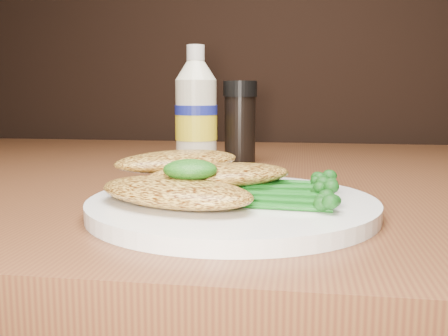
# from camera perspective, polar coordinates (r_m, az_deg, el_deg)

# --- Properties ---
(plate) EXTENTS (0.25, 0.25, 0.01)m
(plate) POSITION_cam_1_polar(r_m,az_deg,el_deg) (0.45, 0.94, -4.21)
(plate) COLOR white
(plate) RESTS_ON dining_table
(chicken_front) EXTENTS (0.16, 0.12, 0.02)m
(chicken_front) POSITION_cam_1_polar(r_m,az_deg,el_deg) (0.42, -5.47, -2.64)
(chicken_front) COLOR gold
(chicken_front) RESTS_ON plate
(chicken_mid) EXTENTS (0.15, 0.12, 0.02)m
(chicken_mid) POSITION_cam_1_polar(r_m,az_deg,el_deg) (0.45, -0.40, -0.76)
(chicken_mid) COLOR gold
(chicken_mid) RESTS_ON plate
(chicken_back) EXTENTS (0.14, 0.13, 0.02)m
(chicken_back) POSITION_cam_1_polar(r_m,az_deg,el_deg) (0.49, -5.12, 0.78)
(chicken_back) COLOR gold
(chicken_back) RESTS_ON plate
(pesto_front) EXTENTS (0.05, 0.05, 0.02)m
(pesto_front) POSITION_cam_1_polar(r_m,az_deg,el_deg) (0.43, -3.77, -0.18)
(pesto_front) COLOR #083708
(pesto_front) RESTS_ON chicken_front
(broccolini_bundle) EXTENTS (0.13, 0.10, 0.02)m
(broccolini_bundle) POSITION_cam_1_polar(r_m,az_deg,el_deg) (0.44, 6.16, -2.26)
(broccolini_bundle) COLOR #135815
(broccolini_bundle) RESTS_ON plate
(mayo_bottle) EXTENTS (0.07, 0.07, 0.17)m
(mayo_bottle) POSITION_cam_1_polar(r_m,az_deg,el_deg) (0.73, -3.12, 6.86)
(mayo_bottle) COLOR beige
(mayo_bottle) RESTS_ON dining_table
(pepper_grinder) EXTENTS (0.05, 0.05, 0.12)m
(pepper_grinder) POSITION_cam_1_polar(r_m,az_deg,el_deg) (0.75, 1.78, 5.06)
(pepper_grinder) COLOR black
(pepper_grinder) RESTS_ON dining_table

